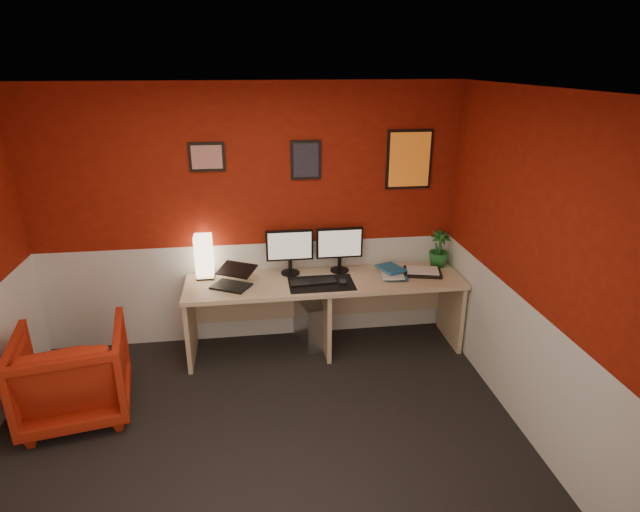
% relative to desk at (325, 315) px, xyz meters
% --- Properties ---
extents(ground, '(4.00, 3.50, 0.01)m').
position_rel_desk_xyz_m(ground, '(-0.68, -1.41, -0.36)').
color(ground, black).
rests_on(ground, ground).
extents(ceiling, '(4.00, 3.50, 0.01)m').
position_rel_desk_xyz_m(ceiling, '(-0.68, -1.41, 2.13)').
color(ceiling, white).
rests_on(ceiling, ground).
extents(wall_back, '(4.00, 0.01, 2.50)m').
position_rel_desk_xyz_m(wall_back, '(-0.68, 0.34, 0.89)').
color(wall_back, maroon).
rests_on(wall_back, ground).
extents(wall_right, '(0.01, 3.50, 2.50)m').
position_rel_desk_xyz_m(wall_right, '(1.32, -1.41, 0.89)').
color(wall_right, maroon).
rests_on(wall_right, ground).
extents(wainscot_back, '(4.00, 0.01, 1.00)m').
position_rel_desk_xyz_m(wainscot_back, '(-0.68, 0.34, 0.14)').
color(wainscot_back, silver).
rests_on(wainscot_back, ground).
extents(wainscot_right, '(0.01, 3.50, 1.00)m').
position_rel_desk_xyz_m(wainscot_right, '(1.32, -1.41, 0.14)').
color(wainscot_right, silver).
rests_on(wainscot_right, ground).
extents(desk, '(2.60, 0.65, 0.73)m').
position_rel_desk_xyz_m(desk, '(0.00, 0.00, 0.00)').
color(desk, tan).
rests_on(desk, ground).
extents(shoji_lamp, '(0.16, 0.16, 0.40)m').
position_rel_desk_xyz_m(shoji_lamp, '(-1.11, 0.21, 0.56)').
color(shoji_lamp, '#FFE5B2').
rests_on(shoji_lamp, desk).
extents(laptop, '(0.40, 0.36, 0.22)m').
position_rel_desk_xyz_m(laptop, '(-0.87, -0.04, 0.47)').
color(laptop, black).
rests_on(laptop, desk).
extents(monitor_left, '(0.45, 0.06, 0.58)m').
position_rel_desk_xyz_m(monitor_left, '(-0.31, 0.20, 0.66)').
color(monitor_left, black).
rests_on(monitor_left, desk).
extents(monitor_right, '(0.45, 0.06, 0.58)m').
position_rel_desk_xyz_m(monitor_right, '(0.17, 0.20, 0.66)').
color(monitor_right, black).
rests_on(monitor_right, desk).
extents(desk_mat, '(0.60, 0.38, 0.01)m').
position_rel_desk_xyz_m(desk_mat, '(-0.05, -0.08, 0.37)').
color(desk_mat, black).
rests_on(desk_mat, desk).
extents(keyboard, '(0.43, 0.17, 0.02)m').
position_rel_desk_xyz_m(keyboard, '(-0.12, -0.06, 0.38)').
color(keyboard, black).
rests_on(keyboard, desk_mat).
extents(mouse, '(0.07, 0.11, 0.03)m').
position_rel_desk_xyz_m(mouse, '(0.14, -0.13, 0.39)').
color(mouse, black).
rests_on(mouse, desk_mat).
extents(book_bottom, '(0.26, 0.32, 0.03)m').
position_rel_desk_xyz_m(book_bottom, '(0.56, 0.03, 0.38)').
color(book_bottom, '#1F5F90').
rests_on(book_bottom, desk).
extents(book_middle, '(0.24, 0.31, 0.02)m').
position_rel_desk_xyz_m(book_middle, '(0.54, -0.01, 0.40)').
color(book_middle, silver).
rests_on(book_middle, book_bottom).
extents(book_top, '(0.29, 0.32, 0.03)m').
position_rel_desk_xyz_m(book_top, '(0.55, -0.00, 0.43)').
color(book_top, '#1F5F90').
rests_on(book_top, book_middle).
extents(zen_tray, '(0.40, 0.33, 0.03)m').
position_rel_desk_xyz_m(zen_tray, '(0.95, 0.02, 0.38)').
color(zen_tray, black).
rests_on(zen_tray, desk).
extents(potted_plant, '(0.21, 0.21, 0.36)m').
position_rel_desk_xyz_m(potted_plant, '(1.17, 0.20, 0.55)').
color(potted_plant, '#19591E').
rests_on(potted_plant, desk).
extents(pc_tower, '(0.30, 0.48, 0.45)m').
position_rel_desk_xyz_m(pc_tower, '(-0.13, 0.13, -0.14)').
color(pc_tower, '#99999E').
rests_on(pc_tower, ground).
extents(armchair, '(0.92, 0.94, 0.74)m').
position_rel_desk_xyz_m(armchair, '(-2.10, -0.71, 0.00)').
color(armchair, '#AD2915').
rests_on(armchair, ground).
extents(art_left, '(0.32, 0.02, 0.26)m').
position_rel_desk_xyz_m(art_left, '(-1.03, 0.33, 1.49)').
color(art_left, red).
rests_on(art_left, wall_back).
extents(art_center, '(0.28, 0.02, 0.36)m').
position_rel_desk_xyz_m(art_center, '(-0.13, 0.33, 1.44)').
color(art_center, black).
rests_on(art_center, wall_back).
extents(art_right, '(0.44, 0.02, 0.56)m').
position_rel_desk_xyz_m(art_right, '(0.85, 0.33, 1.42)').
color(art_right, orange).
rests_on(art_right, wall_back).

